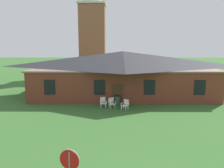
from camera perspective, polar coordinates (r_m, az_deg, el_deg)
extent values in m
cube|color=brown|center=(28.05, 2.66, 0.75)|extent=(20.11, 10.00, 3.20)
cube|color=#835E55|center=(27.83, 2.69, 4.16)|extent=(20.51, 10.20, 0.16)
pyramid|color=#28282D|center=(27.75, 2.71, 6.23)|extent=(20.91, 10.40, 1.85)
cube|color=black|center=(23.95, -15.23, -0.77)|extent=(1.10, 0.06, 1.50)
cube|color=black|center=(23.09, -3.13, -0.82)|extent=(1.10, 0.06, 1.50)
cube|color=black|center=(23.31, 9.30, -0.83)|extent=(1.10, 0.06, 1.50)
cube|color=black|center=(24.58, 20.96, -0.81)|extent=(1.10, 0.06, 1.50)
cube|color=#422819|center=(23.19, 1.34, -2.55)|extent=(1.10, 0.06, 2.10)
cube|color=#93563D|center=(45.28, -4.79, 10.59)|extent=(4.80, 4.80, 13.31)
cube|color=silver|center=(45.89, -4.92, 19.15)|extent=(5.18, 5.18, 0.36)
cylinder|color=white|center=(8.76, -10.48, -18.00)|extent=(0.77, 0.25, 0.81)
cylinder|color=#B71414|center=(8.74, -10.56, -18.07)|extent=(0.73, 0.24, 0.76)
cube|color=white|center=(22.14, -1.56, -5.47)|extent=(0.06, 0.06, 0.36)
cube|color=white|center=(22.10, -2.75, -5.51)|extent=(0.06, 0.06, 0.36)
cube|color=white|center=(22.56, -1.68, -5.17)|extent=(0.06, 0.06, 0.36)
cube|color=white|center=(22.52, -2.85, -5.21)|extent=(0.06, 0.06, 0.36)
cube|color=white|center=(22.28, -2.21, -4.83)|extent=(0.61, 0.59, 0.05)
cube|color=white|center=(22.50, -2.30, -3.89)|extent=(0.54, 0.26, 0.54)
cube|color=white|center=(22.24, -1.47, -4.33)|extent=(0.13, 0.47, 0.03)
cube|color=white|center=(22.11, -1.42, -4.71)|extent=(0.05, 0.05, 0.22)
cube|color=white|center=(22.18, -2.96, -4.38)|extent=(0.13, 0.47, 0.03)
cube|color=white|center=(22.05, -2.92, -4.76)|extent=(0.05, 0.05, 0.22)
cube|color=silver|center=(21.95, 0.76, -5.60)|extent=(0.06, 0.06, 0.36)
cube|color=silver|center=(21.80, -0.38, -5.70)|extent=(0.06, 0.06, 0.36)
cube|color=silver|center=(22.35, 0.37, -5.31)|extent=(0.06, 0.06, 0.36)
cube|color=silver|center=(22.21, -0.75, -5.41)|extent=(0.06, 0.06, 0.36)
cube|color=silver|center=(22.02, 0.00, -4.99)|extent=(0.68, 0.67, 0.05)
cube|color=silver|center=(22.24, -0.26, -4.05)|extent=(0.55, 0.35, 0.54)
cube|color=silver|center=(22.05, 0.73, -4.45)|extent=(0.21, 0.46, 0.03)
cube|color=silver|center=(21.93, 0.88, -4.83)|extent=(0.05, 0.05, 0.22)
cube|color=silver|center=(21.87, -0.70, -4.57)|extent=(0.21, 0.46, 0.03)
cube|color=silver|center=(21.75, -0.57, -4.95)|extent=(0.05, 0.05, 0.22)
cube|color=white|center=(21.24, 3.42, -6.14)|extent=(0.07, 0.07, 0.36)
cube|color=white|center=(21.46, 2.35, -5.97)|extent=(0.07, 0.07, 0.36)
cube|color=white|center=(21.61, 4.00, -5.87)|extent=(0.07, 0.07, 0.36)
cube|color=white|center=(21.83, 2.94, -5.70)|extent=(0.07, 0.07, 0.36)
cube|color=white|center=(21.48, 3.18, -5.39)|extent=(0.73, 0.73, 0.05)
cube|color=white|center=(21.67, 3.59, -4.44)|extent=(0.54, 0.43, 0.54)
cube|color=white|center=(21.28, 3.84, -5.00)|extent=(0.30, 0.43, 0.03)
cube|color=white|center=(21.17, 3.62, -5.39)|extent=(0.06, 0.06, 0.22)
cube|color=white|center=(21.55, 2.49, -4.80)|extent=(0.30, 0.43, 0.03)
cube|color=white|center=(21.45, 2.26, -5.17)|extent=(0.06, 0.06, 0.22)
cylinder|color=#335638|center=(23.06, 1.25, -4.15)|extent=(0.52, 0.52, 0.90)
cylinder|color=black|center=(22.95, 1.26, -2.96)|extent=(0.56, 0.56, 0.08)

